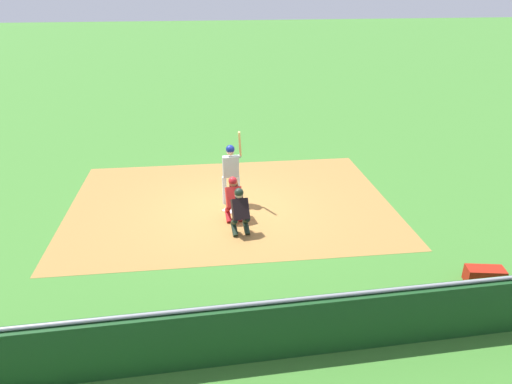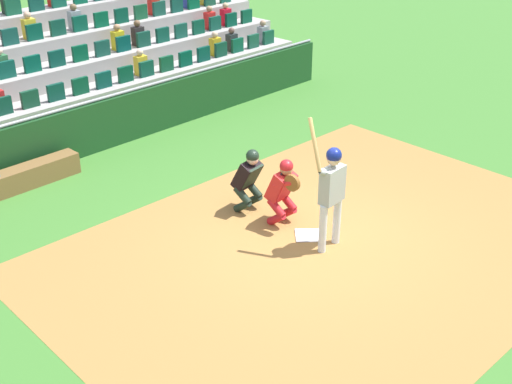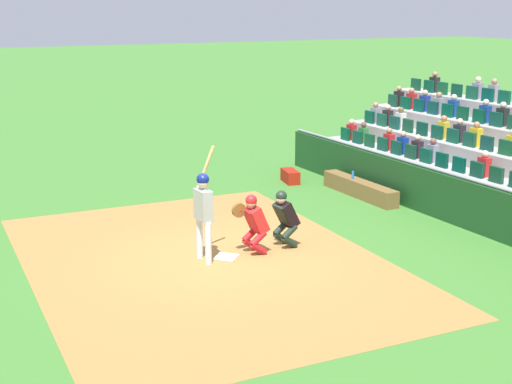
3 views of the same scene
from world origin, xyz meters
TOP-DOWN VIEW (x-y plane):
  - ground_plane at (0.00, 0.00)m, footprint 160.00×160.00m
  - infield_dirt_patch at (0.00, 0.50)m, footprint 9.67×7.09m
  - home_plate_marker at (0.00, 0.00)m, footprint 0.62×0.62m
  - batter_at_plate at (0.04, 0.47)m, footprint 0.59×0.50m
  - catcher_crouching at (-0.02, -0.62)m, footprint 0.48×0.73m
  - home_plate_umpire at (0.05, -1.40)m, footprint 0.49×0.52m
  - dugout_wall at (0.00, -5.83)m, footprint 13.89×0.24m
  - dugout_bench at (2.78, -5.28)m, footprint 2.93×0.40m
  - bleacher_stand at (0.02, -10.21)m, footprint 16.84×3.94m

SIDE VIEW (x-z plane):
  - ground_plane at x=0.00m, z-range 0.00..0.00m
  - infield_dirt_patch at x=0.00m, z-range 0.00..0.01m
  - home_plate_marker at x=0.00m, z-range 0.01..0.02m
  - dugout_bench at x=2.78m, z-range 0.00..0.44m
  - dugout_wall at x=0.00m, z-range -0.03..1.16m
  - home_plate_umpire at x=0.05m, z-range 0.06..1.33m
  - catcher_crouching at x=-0.02m, z-range 0.07..1.36m
  - bleacher_stand at x=0.02m, z-range -0.58..2.19m
  - batter_at_plate at x=0.04m, z-range -0.01..2.30m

